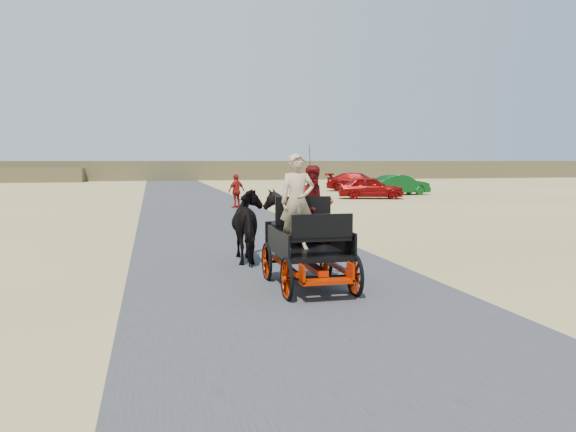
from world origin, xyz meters
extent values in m
plane|color=tan|center=(0.00, 0.00, 0.00)|extent=(140.00, 140.00, 0.00)
cube|color=#38383A|center=(0.00, 0.00, 0.01)|extent=(6.00, 140.00, 0.01)
cube|color=brown|center=(0.00, 62.00, 1.20)|extent=(140.00, 6.00, 2.40)
imported|color=black|center=(-0.18, 2.48, 0.85)|extent=(0.91, 2.01, 1.70)
imported|color=black|center=(0.92, 2.48, 0.85)|extent=(1.37, 1.54, 1.70)
imported|color=tan|center=(0.17, -0.47, 1.62)|extent=(0.66, 0.43, 1.80)
imported|color=#660C0F|center=(0.67, 0.08, 1.51)|extent=(0.77, 0.60, 1.58)
imported|color=#9D1A12|center=(1.72, 17.61, 0.86)|extent=(1.08, 0.89, 1.73)
imported|color=maroon|center=(11.05, 22.68, 0.70)|extent=(4.41, 2.73, 1.40)
imported|color=#0C4C19|center=(14.54, 25.94, 0.71)|extent=(4.46, 2.14, 1.41)
imported|color=maroon|center=(13.43, 31.16, 0.73)|extent=(5.36, 4.37, 1.46)
imported|color=#0C4C19|center=(15.30, 36.12, 0.66)|extent=(5.03, 2.94, 1.32)
camera|label=1|loc=(-2.47, -10.57, 2.38)|focal=35.00mm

